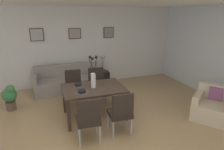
% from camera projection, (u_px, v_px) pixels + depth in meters
% --- Properties ---
extents(ground_plane, '(9.00, 9.00, 0.00)m').
position_uv_depth(ground_plane, '(100.00, 134.00, 4.00)').
color(ground_plane, tan).
extents(back_wall_panel, '(9.00, 0.10, 2.60)m').
position_uv_depth(back_wall_panel, '(73.00, 47.00, 6.53)').
color(back_wall_panel, silver).
rests_on(back_wall_panel, ground).
extents(dining_table, '(1.40, 0.98, 0.74)m').
position_uv_depth(dining_table, '(94.00, 91.00, 4.51)').
color(dining_table, '#3D2D23').
rests_on(dining_table, ground).
extents(dining_chair_near_left, '(0.47, 0.47, 0.92)m').
position_uv_depth(dining_chair_near_left, '(88.00, 118.00, 3.63)').
color(dining_chair_near_left, black).
rests_on(dining_chair_near_left, ground).
extents(dining_chair_near_right, '(0.45, 0.45, 0.92)m').
position_uv_depth(dining_chair_near_right, '(74.00, 86.00, 5.24)').
color(dining_chair_near_right, black).
rests_on(dining_chair_near_right, ground).
extents(dining_chair_far_left, '(0.46, 0.46, 0.92)m').
position_uv_depth(dining_chair_far_left, '(121.00, 111.00, 3.86)').
color(dining_chair_far_left, black).
rests_on(dining_chair_far_left, ground).
extents(dining_chair_far_right, '(0.46, 0.46, 0.92)m').
position_uv_depth(dining_chair_far_right, '(97.00, 83.00, 5.45)').
color(dining_chair_far_right, black).
rests_on(dining_chair_far_right, ground).
extents(centerpiece_vase, '(0.21, 0.23, 0.73)m').
position_uv_depth(centerpiece_vase, '(93.00, 76.00, 4.40)').
color(centerpiece_vase, white).
rests_on(centerpiece_vase, dining_table).
extents(placemat_near_left, '(0.32, 0.32, 0.01)m').
position_uv_depth(placemat_near_left, '(82.00, 93.00, 4.18)').
color(placemat_near_left, '#4C4742').
rests_on(placemat_near_left, dining_table).
extents(bowl_near_left, '(0.17, 0.17, 0.07)m').
position_uv_depth(bowl_near_left, '(82.00, 91.00, 4.17)').
color(bowl_near_left, black).
rests_on(bowl_near_left, dining_table).
extents(placemat_near_right, '(0.32, 0.32, 0.01)m').
position_uv_depth(placemat_near_right, '(78.00, 86.00, 4.58)').
color(placemat_near_right, '#4C4742').
rests_on(placemat_near_right, dining_table).
extents(bowl_near_right, '(0.17, 0.17, 0.07)m').
position_uv_depth(bowl_near_right, '(78.00, 84.00, 4.57)').
color(bowl_near_right, black).
rests_on(bowl_near_right, dining_table).
extents(sofa, '(2.05, 0.84, 0.80)m').
position_uv_depth(sofa, '(68.00, 82.00, 6.24)').
color(sofa, gray).
rests_on(sofa, ground).
extents(side_table, '(0.36, 0.36, 0.52)m').
position_uv_depth(side_table, '(103.00, 79.00, 6.58)').
color(side_table, black).
rests_on(side_table, ground).
extents(table_lamp, '(0.22, 0.22, 0.51)m').
position_uv_depth(table_lamp, '(103.00, 60.00, 6.39)').
color(table_lamp, '#4C4C51').
rests_on(table_lamp, side_table).
extents(armchair, '(1.12, 1.12, 0.75)m').
position_uv_depth(armchair, '(213.00, 107.00, 4.54)').
color(armchair, beige).
rests_on(armchair, ground).
extents(framed_picture_left, '(0.40, 0.03, 0.39)m').
position_uv_depth(framed_picture_left, '(37.00, 35.00, 5.99)').
color(framed_picture_left, '#473828').
extents(framed_picture_center, '(0.40, 0.03, 0.35)m').
position_uv_depth(framed_picture_center, '(75.00, 34.00, 6.36)').
color(framed_picture_center, '#473828').
extents(framed_picture_right, '(0.36, 0.03, 0.37)m').
position_uv_depth(framed_picture_right, '(109.00, 32.00, 6.72)').
color(framed_picture_right, '#473828').
extents(potted_plant, '(0.36, 0.36, 0.67)m').
position_uv_depth(potted_plant, '(10.00, 96.00, 4.92)').
color(potted_plant, brown).
rests_on(potted_plant, ground).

